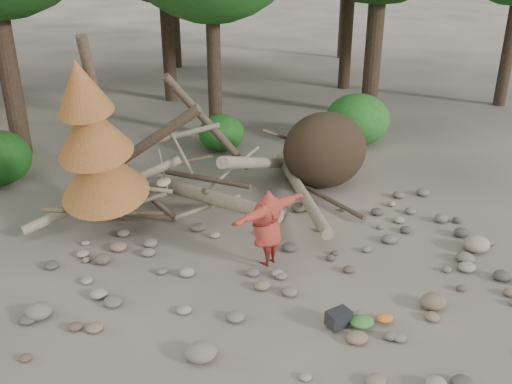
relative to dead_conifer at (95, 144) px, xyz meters
name	(u,v)px	position (x,y,z in m)	size (l,w,h in m)	color
ground	(294,290)	(3.12, -3.37, -2.11)	(120.00, 120.00, 0.00)	#514C44
deadfall_pile	(305,155)	(5.13, 0.87, -1.16)	(8.55, 5.24, 3.30)	#332619
dead_conifer	(95,144)	(0.00, 0.00, 0.00)	(2.06, 2.16, 4.35)	#4C3F30
bush_mid	(221,133)	(3.92, 4.43, -1.55)	(1.40, 1.40, 1.12)	#1F5C1A
bush_right	(357,119)	(8.12, 3.63, -1.31)	(2.00, 2.00, 1.60)	#276D22
frisbee_thrower	(267,228)	(2.92, -2.43, -1.24)	(3.11, 1.33, 2.17)	maroon
backpack	(338,321)	(3.40, -4.64, -1.98)	(0.39, 0.26, 0.26)	black
cloth_green	(362,324)	(3.76, -4.79, -2.03)	(0.42, 0.35, 0.16)	#3A712D
cloth_orange	(384,320)	(4.20, -4.80, -2.06)	(0.31, 0.25, 0.11)	#C05C20
boulder_front_left	(201,352)	(1.03, -4.69, -1.96)	(0.49, 0.44, 0.29)	#6F665D
boulder_front_right	(434,302)	(5.23, -4.70, -1.97)	(0.46, 0.41, 0.27)	brown
boulder_mid_right	(477,244)	(7.28, -3.27, -1.94)	(0.55, 0.50, 0.33)	gray
boulder_mid_left	(39,311)	(-1.37, -2.74, -1.98)	(0.45, 0.41, 0.27)	#686157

